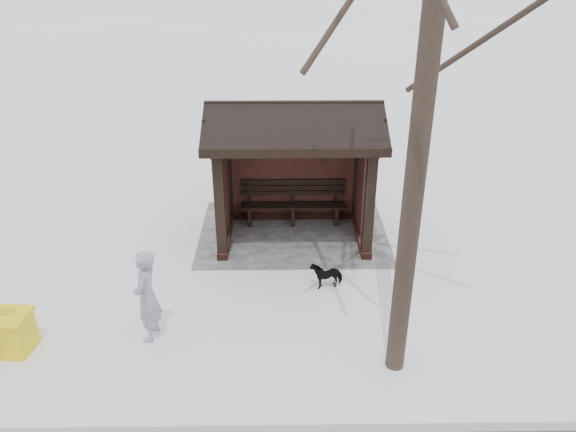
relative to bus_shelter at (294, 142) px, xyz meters
The scene contains 7 objects.
ground 2.17m from the bus_shelter, 90.00° to the left, with size 120.00×120.00×0.00m, color white.
kerb 6.05m from the bus_shelter, 90.00° to the left, with size 120.00×0.15×0.06m, color gray.
trampled_patch 2.16m from the bus_shelter, 90.00° to the right, with size 4.20×3.20×0.02m, color #98989D.
bus_shelter is the anchor object (origin of this frame).
pedestrian 4.57m from the bus_shelter, 55.59° to the left, with size 0.60×0.39×1.64m, color #9689A1.
dog 2.91m from the bus_shelter, 105.54° to the left, with size 0.27×0.60×0.51m, color black.
grit_bin 6.42m from the bus_shelter, 39.23° to the left, with size 0.94×0.69×0.68m.
Camera 1 is at (0.28, 11.01, 6.11)m, focal length 35.00 mm.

